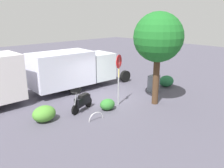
{
  "coord_description": "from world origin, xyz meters",
  "views": [
    {
      "loc": [
        9.2,
        10.06,
        5.02
      ],
      "look_at": [
        0.2,
        0.5,
        1.12
      ],
      "focal_mm": 37.38,
      "sensor_mm": 36.0,
      "label": 1
    }
  ],
  "objects": [
    {
      "name": "shrub_near_sign",
      "position": [
        4.43,
        0.15,
        0.4
      ],
      "size": [
        1.16,
        0.95,
        0.79
      ],
      "primitive_type": "ellipsoid",
      "color": "#4C8B30",
      "rests_on": "ground"
    },
    {
      "name": "bike_rack_hoop",
      "position": [
        2.5,
        1.79,
        0.0
      ],
      "size": [
        0.85,
        0.17,
        0.85
      ],
      "primitive_type": "torus",
      "rotation": [
        1.57,
        0.0,
        -0.14
      ],
      "color": "#B7B7BC",
      "rests_on": "ground"
    },
    {
      "name": "shrub_by_tree",
      "position": [
        1.19,
        1.19,
        0.3
      ],
      "size": [
        0.88,
        0.72,
        0.6
      ],
      "primitive_type": "ellipsoid",
      "color": "#2F732D",
      "rests_on": "ground"
    },
    {
      "name": "street_tree",
      "position": [
        -1.47,
        2.41,
        3.82
      ],
      "size": [
        2.74,
        2.74,
        5.23
      ],
      "color": "#47301E",
      "rests_on": "ground"
    },
    {
      "name": "stop_sign",
      "position": [
        0.21,
        1.07,
        1.95
      ],
      "size": [
        0.71,
        0.33,
        2.93
      ],
      "color": "#9E9EA3",
      "rests_on": "ground"
    },
    {
      "name": "box_truck_near",
      "position": [
        0.3,
        -3.15,
        1.53
      ],
      "size": [
        7.48,
        2.57,
        2.7
      ],
      "rotation": [
        0.0,
        0.0,
        3.09
      ],
      "color": "black",
      "rests_on": "ground"
    },
    {
      "name": "shrub_mid_verge",
      "position": [
        -4.86,
        0.91,
        0.4
      ],
      "size": [
        1.18,
        0.97,
        0.8
      ],
      "primitive_type": "ellipsoid",
      "color": "#23673C",
      "rests_on": "ground"
    },
    {
      "name": "utility_cabinet",
      "position": [
        -3.28,
        0.94,
        0.56
      ],
      "size": [
        0.83,
        0.54,
        1.12
      ],
      "primitive_type": "cube",
      "rotation": [
        0.0,
        0.0,
        0.07
      ],
      "color": "slate",
      "rests_on": "ground"
    },
    {
      "name": "motorcycle",
      "position": [
        2.25,
        0.33,
        0.52
      ],
      "size": [
        1.74,
        0.81,
        1.2
      ],
      "rotation": [
        0.0,
        0.0,
        0.34
      ],
      "color": "black",
      "rests_on": "ground"
    },
    {
      "name": "ground_plane",
      "position": [
        0.0,
        0.0,
        0.0
      ],
      "size": [
        60.0,
        60.0,
        0.0
      ],
      "primitive_type": "plane",
      "color": "#4B4856"
    }
  ]
}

